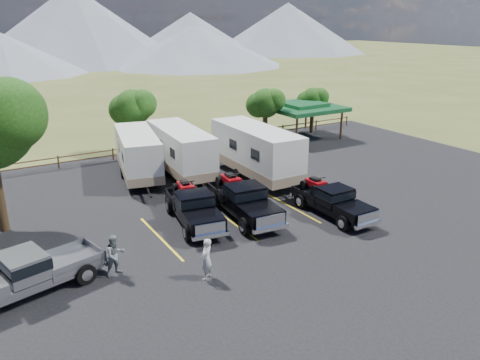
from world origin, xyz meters
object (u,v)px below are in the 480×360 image
pavilion (302,107)px  rig_left (193,206)px  trailer_right (256,152)px  person_a (207,259)px  trailer_left (138,154)px  person_b (115,255)px  rig_center (243,199)px  trailer_center (181,151)px  rig_right (332,200)px  pickup_silver (29,272)px

pavilion → rig_left: (-16.76, -12.16, -1.81)m
trailer_right → person_a: trailer_right is taller
trailer_left → person_b: trailer_left is taller
pavilion → rig_center: 19.08m
rig_center → person_b: (-7.83, -2.54, -0.08)m
trailer_center → person_b: size_ratio=5.15×
rig_center → trailer_center: (0.09, 8.36, 0.72)m
rig_right → pickup_silver: rig_right is taller
pavilion → trailer_right: (-9.92, -7.62, -0.92)m
rig_right → person_b: same height
trailer_right → pickup_silver: 16.99m
pavilion → rig_center: bearing=-137.7°
rig_center → person_b: size_ratio=3.47×
pavilion → trailer_left: 17.08m
trailer_center → person_a: size_ratio=5.18×
rig_left → person_b: size_ratio=3.29×
trailer_right → rig_left: bearing=-145.1°
trailer_left → trailer_right: size_ratio=0.89×
pavilion → rig_right: size_ratio=1.12×
pavilion → rig_center: pavilion is taller
pavilion → person_b: bearing=-145.0°
person_a → rig_left: bearing=-144.4°
trailer_center → person_a: trailer_center is taller
person_b → rig_center: bearing=6.4°
person_a → trailer_center: bearing=-144.2°
trailer_right → person_b: trailer_right is taller
trailer_left → trailer_right: 7.95m
pavilion → rig_right: 18.13m
rig_left → person_a: bearing=-100.7°
rig_right → trailer_left: bearing=121.1°
rig_center → trailer_right: bearing=56.9°
trailer_left → person_a: size_ratio=4.90×
rig_left → pickup_silver: rig_left is taller
rig_left → trailer_right: trailer_right is taller
pavilion → trailer_center: 14.69m
rig_center → person_b: 8.23m
rig_center → trailer_right: size_ratio=0.64×
rig_center → pickup_silver: (-11.16, -2.19, -0.07)m
rig_left → person_a: (-2.01, -5.44, -0.02)m
pickup_silver → rig_center: bearing=86.9°
rig_center → pickup_silver: size_ratio=1.03×
rig_center → rig_right: bearing=-23.3°
trailer_center → pickup_silver: bearing=-132.3°
pavilion → rig_right: pavilion is taller
trailer_center → person_b: (-7.92, -10.89, -0.80)m
rig_right → pickup_silver: bearing=179.9°
pickup_silver → person_b: bearing=69.8°
rig_right → trailer_left: trailer_left is taller
rig_right → person_b: size_ratio=3.00×
rig_left → trailer_center: size_ratio=0.64×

